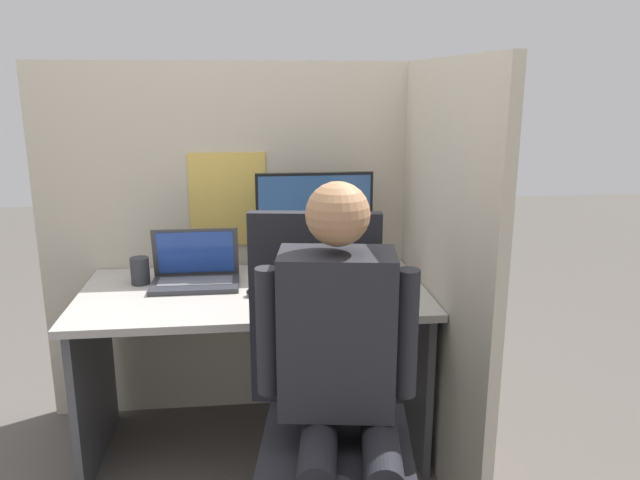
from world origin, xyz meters
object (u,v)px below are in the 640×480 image
paper_box (314,265)px  laptop (195,274)px  monitor (314,214)px  pen_cup (139,271)px  office_chair (325,394)px  person (342,370)px  stapler (393,273)px  carrot_toy (340,295)px

paper_box → laptop: laptop is taller
monitor → pen_cup: size_ratio=4.44×
paper_box → monitor: monitor is taller
paper_box → office_chair: size_ratio=0.27×
paper_box → person: bearing=-91.2°
person → paper_box: bearing=88.8°
paper_box → person: person is taller
laptop → person: (0.49, -0.89, -0.03)m
monitor → stapler: size_ratio=4.18×
laptop → carrot_toy: bearing=-23.9°
monitor → stapler: (0.33, -0.11, -0.24)m
paper_box → monitor: 0.23m
monitor → carrot_toy: bearing=-79.6°
monitor → carrot_toy: size_ratio=4.32×
stapler → pen_cup: bearing=177.6°
office_chair → person: person is taller
monitor → office_chair: monitor is taller
paper_box → carrot_toy: (0.07, -0.36, -0.02)m
monitor → person: bearing=-91.2°
laptop → pen_cup: bearing=170.7°
laptop → carrot_toy: size_ratio=3.06×
monitor → office_chair: 0.92m
office_chair → person: 0.25m
stapler → person: bearing=-111.8°
paper_box → pen_cup: size_ratio=2.73×
stapler → person: (-0.35, -0.88, -0.01)m
paper_box → monitor: (0.00, 0.00, 0.23)m
stapler → pen_cup: pen_cup is taller
carrot_toy → pen_cup: (-0.81, 0.29, 0.03)m
stapler → office_chair: office_chair is taller
pen_cup → laptop: bearing=-9.3°
office_chair → stapler: bearing=61.5°
stapler → laptop: bearing=179.6°
office_chair → pen_cup: bearing=132.9°
laptop → carrot_toy: laptop is taller
laptop → monitor: bearing=11.3°
monitor → laptop: 0.57m
carrot_toy → monitor: bearing=100.4°
laptop → carrot_toy: (0.58, -0.26, -0.02)m
office_chair → person: (0.03, -0.18, 0.17)m
laptop → office_chair: bearing=-56.8°
office_chair → pen_cup: size_ratio=9.98×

